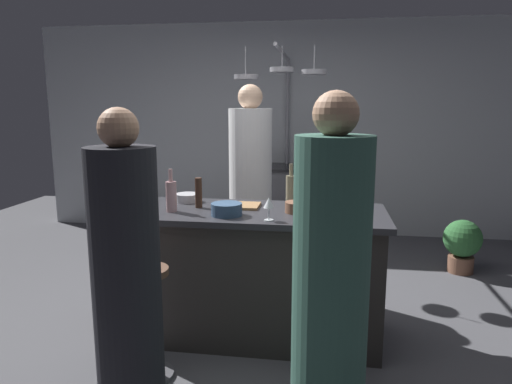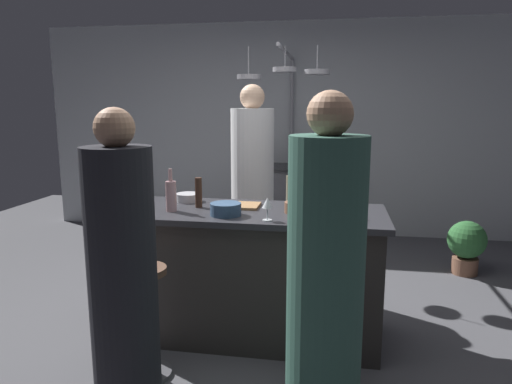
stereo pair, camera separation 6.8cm
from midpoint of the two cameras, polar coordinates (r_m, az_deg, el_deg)
name	(u,v)px [view 2 (the right image)]	position (r m, az deg, el deg)	size (l,w,h in m)	color
ground_plane	(252,333)	(3.47, 0.15, -16.93)	(9.00, 9.00, 0.00)	#4C4C51
back_wall	(293,130)	(5.91, 4.84, 7.62)	(6.40, 0.16, 2.60)	#B2B7BC
kitchen_island	(252,273)	(3.29, 0.15, -9.91)	(1.80, 0.72, 0.90)	#332D2B
stove_range	(288,203)	(5.63, 4.35, -1.29)	(0.80, 0.64, 0.89)	#47474C
chef	(252,194)	(4.13, 0.04, -0.26)	(0.38, 0.38, 1.78)	white
bar_stool_left	(146,317)	(2.90, -12.65, -14.71)	(0.28, 0.28, 0.68)	#4C4C51
guest_left	(123,282)	(2.43, -15.22, -10.62)	(0.34, 0.34, 1.60)	black
bar_stool_right	(332,332)	(2.71, 10.09, -16.54)	(0.28, 0.28, 0.68)	#4C4C51
guest_right	(325,290)	(2.19, 9.36, -11.79)	(0.35, 0.35, 1.67)	#33594C
overhead_pot_rack	(287,98)	(4.98, 4.19, 11.42)	(0.89, 1.41, 2.17)	gray
potted_plant	(467,244)	(4.92, 24.79, -5.80)	(0.36, 0.36, 0.52)	brown
cutting_board	(237,205)	(3.27, -1.80, -1.65)	(0.32, 0.22, 0.02)	#997047
pepper_mill	(199,193)	(3.25, -6.47, -0.07)	(0.05, 0.05, 0.21)	#382319
wine_bottle_white	(291,189)	(3.35, 4.91, 0.36)	(0.07, 0.07, 0.29)	gray
wine_bottle_amber	(327,198)	(3.07, 9.30, -0.72)	(0.07, 0.07, 0.29)	brown
wine_bottle_rose	(171,195)	(3.16, -9.77, -0.39)	(0.07, 0.07, 0.29)	#B78C8E
wine_glass_near_right_guest	(267,204)	(2.86, 2.09, -1.48)	(0.07, 0.07, 0.15)	silver
wine_glass_near_left_guest	(132,198)	(3.15, -14.42, -0.68)	(0.07, 0.07, 0.15)	silver
mixing_bowl_wooden	(297,207)	(3.10, 5.66, -1.90)	(0.16, 0.16, 0.07)	brown
mixing_bowl_steel	(188,197)	(3.48, -7.76, -0.66)	(0.18, 0.18, 0.06)	#B7B7BC
mixing_bowl_blue	(226,209)	(3.01, -3.09, -2.12)	(0.20, 0.20, 0.08)	#334C6B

